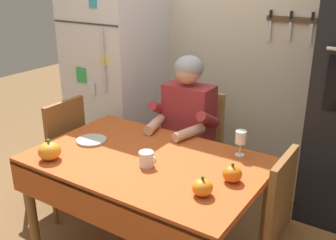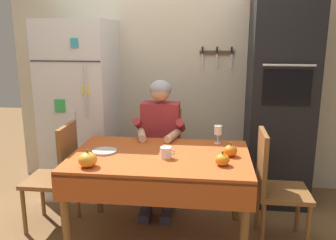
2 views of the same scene
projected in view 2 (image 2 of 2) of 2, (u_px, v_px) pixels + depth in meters
The scene contains 14 objects.
back_wall_assembly at pixel (181, 68), 3.91m from camera, with size 3.70×0.13×2.60m.
refrigerator at pixel (81, 109), 3.74m from camera, with size 0.68×0.71×1.80m.
wall_oven at pixel (280, 98), 3.51m from camera, with size 0.60×0.64×2.10m.
dining_table at pixel (160, 165), 2.84m from camera, with size 1.40×0.90×0.74m.
chair_behind_person at pixel (162, 151), 3.65m from camera, with size 0.40×0.40×0.93m.
seated_person at pixel (160, 134), 3.41m from camera, with size 0.47×0.55×1.25m.
chair_right_side at pixel (274, 183), 2.87m from camera, with size 0.40×0.40×0.93m.
chair_left_side at pixel (58, 172), 3.09m from camera, with size 0.40×0.40×0.93m.
coffee_mug at pixel (166, 153), 2.75m from camera, with size 0.11×0.09×0.09m.
wine_glass at pixel (218, 131), 3.09m from camera, with size 0.07×0.07×0.16m.
pumpkin_large at pixel (230, 151), 2.79m from camera, with size 0.11×0.11×0.11m.
pumpkin_medium at pixel (88, 160), 2.57m from camera, with size 0.14×0.14×0.13m.
pumpkin_small at pixel (222, 160), 2.60m from camera, with size 0.11×0.11×0.11m.
serving_tray at pixel (105, 151), 2.89m from camera, with size 0.20×0.20×0.02m, color #B7B2A8.
Camera 2 is at (0.38, -2.57, 1.68)m, focal length 38.59 mm.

